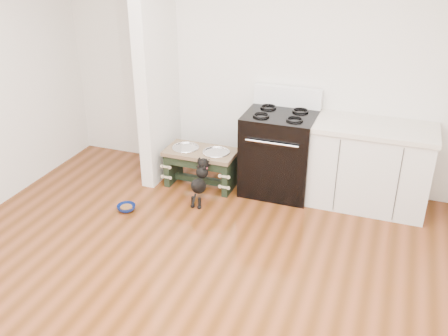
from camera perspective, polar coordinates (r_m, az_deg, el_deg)
ground at (r=4.16m, az=-5.19°, el=-15.36°), size 5.00×5.00×0.00m
room_shell at (r=3.32m, az=-6.31°, el=6.07°), size 5.00×5.00×5.00m
partition_wall at (r=5.70m, az=-7.69°, el=11.71°), size 0.15×0.80×2.70m
oven_range at (r=5.57m, az=6.31°, el=1.89°), size 0.76×0.69×1.14m
cabinet_run at (r=5.47m, az=16.32°, el=0.22°), size 1.24×0.64×0.91m
dog_feeder at (r=5.70m, az=-2.68°, el=0.84°), size 0.81×0.43×0.46m
puppy at (r=5.37m, az=-2.76°, el=-1.42°), size 0.14×0.41×0.49m
floor_bowl at (r=5.42m, az=-11.10°, el=-4.50°), size 0.23×0.23×0.06m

